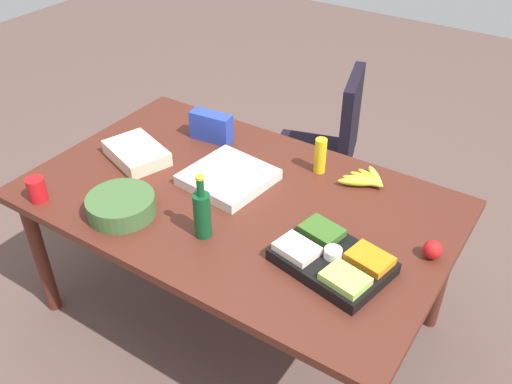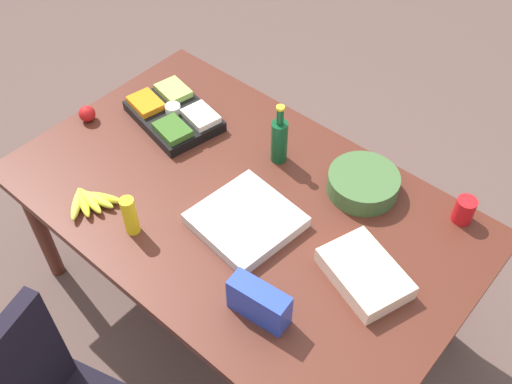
% 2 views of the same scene
% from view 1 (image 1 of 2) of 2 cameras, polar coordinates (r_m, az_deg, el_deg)
% --- Properties ---
extents(ground_plane, '(10.00, 10.00, 0.00)m').
position_cam_1_polar(ground_plane, '(3.04, -1.71, -12.32)').
color(ground_plane, brown).
extents(conference_table, '(1.91, 1.18, 0.78)m').
position_cam_1_polar(conference_table, '(2.56, -1.98, -1.80)').
color(conference_table, '#4F2218').
rests_on(conference_table, ground).
extents(office_chair, '(0.60, 0.60, 0.98)m').
position_cam_1_polar(office_chair, '(3.51, 6.49, 2.75)').
color(office_chair, gray).
rests_on(office_chair, ground).
extents(wine_bottle, '(0.08, 0.08, 0.29)m').
position_cam_1_polar(wine_bottle, '(2.25, -5.51, -2.16)').
color(wine_bottle, '#0F4723').
rests_on(wine_bottle, conference_table).
extents(apple_red, '(0.08, 0.08, 0.08)m').
position_cam_1_polar(apple_red, '(2.29, 17.57, -5.64)').
color(apple_red, red).
rests_on(apple_red, conference_table).
extents(banana_bunch, '(0.21, 0.22, 0.04)m').
position_cam_1_polar(banana_bunch, '(2.64, 11.13, 1.29)').
color(banana_bunch, gold).
rests_on(banana_bunch, conference_table).
extents(pizza_box, '(0.40, 0.40, 0.05)m').
position_cam_1_polar(pizza_box, '(2.60, -2.84, 1.52)').
color(pizza_box, silver).
rests_on(pizza_box, conference_table).
extents(veggie_tray, '(0.47, 0.38, 0.09)m').
position_cam_1_polar(veggie_tray, '(2.17, 7.80, -6.81)').
color(veggie_tray, black).
rests_on(veggie_tray, conference_table).
extents(chip_bag_blue, '(0.23, 0.10, 0.15)m').
position_cam_1_polar(chip_bag_blue, '(2.92, -4.58, 6.66)').
color(chip_bag_blue, '#2640B2').
rests_on(chip_bag_blue, conference_table).
extents(red_solo_cup, '(0.10, 0.10, 0.11)m').
position_cam_1_polar(red_solo_cup, '(2.65, -21.46, 0.25)').
color(red_solo_cup, red).
rests_on(red_solo_cup, conference_table).
extents(mustard_bottle, '(0.06, 0.06, 0.18)m').
position_cam_1_polar(mustard_bottle, '(2.66, 6.58, 3.71)').
color(mustard_bottle, yellow).
rests_on(mustard_bottle, conference_table).
extents(salad_bowl, '(0.32, 0.32, 0.09)m').
position_cam_1_polar(salad_bowl, '(2.46, -13.60, -1.35)').
color(salad_bowl, '#3E6132').
rests_on(salad_bowl, conference_table).
extents(sheet_cake, '(0.37, 0.31, 0.07)m').
position_cam_1_polar(sheet_cake, '(2.82, -12.10, 3.91)').
color(sheet_cake, beige).
rests_on(sheet_cake, conference_table).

